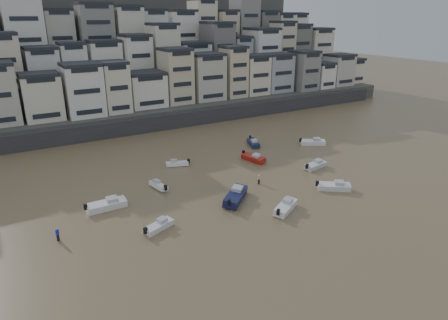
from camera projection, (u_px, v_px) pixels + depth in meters
ground at (317, 317)px, 35.80m from camera, size 400.00×400.00×0.00m
harbor_wall at (154, 123)px, 92.41m from camera, size 140.00×3.00×3.50m
hillside at (118, 57)px, 122.91m from camera, size 141.04×66.00×50.00m
boat_a at (286, 206)px, 54.78m from camera, size 5.77×4.36×1.53m
boat_b at (334, 186)px, 61.27m from camera, size 5.43×4.64×1.48m
boat_c at (236, 194)px, 57.76m from camera, size 6.74×6.44×1.92m
boat_d at (316, 164)px, 70.00m from camera, size 5.26×2.48×1.38m
boat_e at (253, 157)px, 73.37m from camera, size 2.86×5.64×1.47m
boat_f at (159, 185)px, 61.92m from camera, size 2.10×4.34×1.14m
boat_g at (313, 141)px, 82.42m from camera, size 5.56×4.44×1.49m
boat_h at (177, 163)px, 71.10m from camera, size 4.54×2.76×1.18m
boat_i at (253, 142)px, 82.03m from camera, size 3.41×5.59×1.45m
boat_j at (159, 225)px, 50.07m from camera, size 4.82×3.09×1.25m
boat_k at (107, 204)px, 55.25m from camera, size 5.98×2.02×1.62m
person_blue at (58, 234)px, 47.51m from camera, size 0.44×0.44×1.74m
person_pink at (259, 179)px, 63.40m from camera, size 0.44×0.44×1.74m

